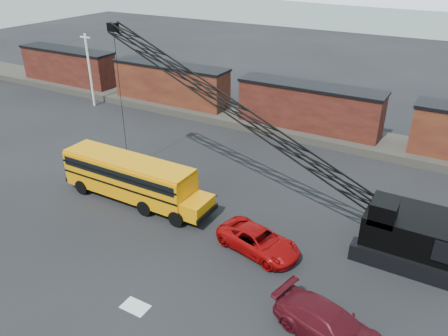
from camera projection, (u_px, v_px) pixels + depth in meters
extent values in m
plane|color=black|center=(174.00, 260.00, 25.30)|extent=(160.00, 160.00, 0.00)
cube|color=#423E36|center=(307.00, 130.00, 42.16)|extent=(120.00, 5.00, 0.70)
cube|color=#572218|center=(68.00, 66.00, 55.27)|extent=(13.50, 2.90, 4.00)
cube|color=black|center=(66.00, 50.00, 54.34)|extent=(13.70, 3.10, 0.25)
cube|color=black|center=(48.00, 75.00, 57.90)|extent=(2.20, 2.40, 0.60)
cube|color=black|center=(94.00, 84.00, 54.18)|extent=(2.20, 2.40, 0.60)
cube|color=#401312|center=(171.00, 84.00, 48.19)|extent=(13.50, 2.90, 4.00)
cube|color=black|center=(170.00, 65.00, 47.26)|extent=(13.70, 3.10, 0.25)
cube|color=black|center=(142.00, 93.00, 50.82)|extent=(2.20, 2.40, 0.60)
cube|color=black|center=(203.00, 104.00, 47.10)|extent=(2.20, 2.40, 0.60)
cube|color=#572218|center=(309.00, 107.00, 41.10)|extent=(13.50, 2.90, 4.00)
cube|color=black|center=(311.00, 86.00, 40.17)|extent=(13.70, 3.10, 0.25)
cube|color=black|center=(268.00, 117.00, 43.73)|extent=(2.20, 2.40, 0.60)
cube|color=black|center=(351.00, 132.00, 40.01)|extent=(2.20, 2.40, 0.60)
cube|color=black|center=(441.00, 149.00, 36.64)|extent=(2.20, 2.40, 0.60)
cylinder|color=silver|center=(90.00, 71.00, 48.05)|extent=(0.24, 0.24, 8.00)
cube|color=silver|center=(85.00, 37.00, 46.41)|extent=(1.40, 0.12, 0.12)
cube|color=silver|center=(135.00, 307.00, 21.98)|extent=(1.40, 0.90, 0.02)
cube|color=orange|center=(129.00, 177.00, 30.57)|extent=(10.00, 2.50, 2.50)
cube|color=orange|center=(196.00, 206.00, 28.41)|extent=(1.60, 2.30, 1.10)
cube|color=orange|center=(127.00, 160.00, 29.98)|extent=(10.00, 2.30, 0.18)
cube|color=black|center=(116.00, 175.00, 29.28)|extent=(9.60, 0.05, 0.65)
cube|color=black|center=(140.00, 161.00, 31.23)|extent=(9.60, 0.05, 0.65)
cube|color=black|center=(207.00, 214.00, 28.17)|extent=(0.15, 2.45, 0.35)
cube|color=black|center=(79.00, 173.00, 33.26)|extent=(0.15, 2.50, 0.35)
cylinder|color=black|center=(82.00, 187.00, 31.84)|extent=(1.10, 0.35, 1.10)
cylinder|color=black|center=(105.00, 174.00, 33.62)|extent=(1.10, 0.35, 1.10)
cylinder|color=black|center=(145.00, 208.00, 29.27)|extent=(1.10, 0.35, 1.10)
cylinder|color=black|center=(165.00, 193.00, 31.05)|extent=(1.10, 0.35, 1.10)
cylinder|color=black|center=(176.00, 219.00, 28.12)|extent=(1.10, 0.35, 1.10)
cylinder|color=black|center=(196.00, 202.00, 29.90)|extent=(1.10, 0.35, 1.10)
imported|color=#9B0708|center=(259.00, 241.00, 25.72)|extent=(5.57, 3.47, 1.44)
imported|color=#480D14|center=(330.00, 325.00, 19.91)|extent=(5.85, 3.45, 1.59)
cube|color=black|center=(400.00, 263.00, 24.29)|extent=(5.50, 1.00, 1.00)
cube|color=black|center=(409.00, 233.00, 26.77)|extent=(5.50, 1.00, 1.00)
cube|color=black|center=(410.00, 227.00, 24.90)|extent=(4.80, 3.60, 1.80)
cube|color=black|center=(383.00, 213.00, 24.04)|extent=(1.40, 1.20, 1.30)
cube|color=black|center=(381.00, 218.00, 23.62)|extent=(1.20, 0.06, 0.90)
cube|color=black|center=(113.00, 27.00, 30.76)|extent=(0.70, 0.50, 0.60)
cylinder|color=black|center=(121.00, 103.00, 33.29)|extent=(0.04, 0.04, 10.86)
cube|color=black|center=(128.00, 164.00, 35.65)|extent=(0.25, 0.25, 0.50)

